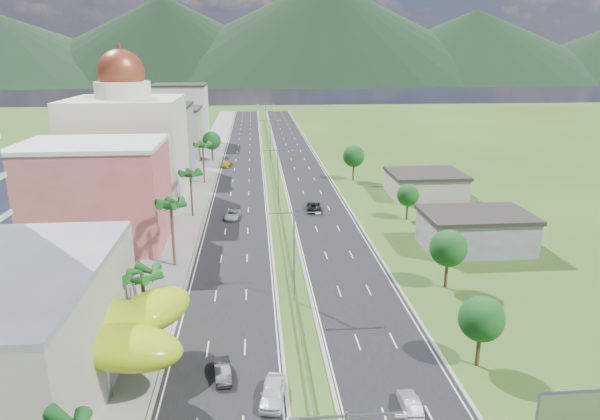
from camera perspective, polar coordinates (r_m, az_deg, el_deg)
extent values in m
plane|color=#2D5119|center=(55.16, 0.19, -14.18)|extent=(500.00, 500.00, 0.00)
cube|color=black|center=(140.13, -6.17, 4.85)|extent=(11.00, 260.00, 0.04)
cube|color=black|center=(140.58, -0.03, 4.98)|extent=(11.00, 260.00, 0.04)
cube|color=gray|center=(140.66, -10.06, 4.75)|extent=(7.00, 260.00, 0.12)
cube|color=gray|center=(122.45, -2.81, 3.51)|extent=(0.08, 216.00, 0.28)
cube|color=gray|center=(223.01, -3.84, 9.33)|extent=(0.10, 0.12, 0.70)
cube|color=gray|center=(28.35, 1.93, -21.26)|extent=(2.88, 0.12, 0.12)
cube|color=gray|center=(28.78, 8.03, -20.78)|extent=(2.88, 0.12, 0.12)
cube|color=silver|center=(29.12, 10.64, -20.66)|extent=(0.60, 0.25, 0.18)
cylinder|color=gray|center=(61.70, -0.63, -5.02)|extent=(0.20, 0.20, 11.00)
cube|color=gray|center=(59.87, -2.02, -0.34)|extent=(2.88, 0.12, 0.12)
cube|color=gray|center=(60.08, 0.72, -0.28)|extent=(2.88, 0.12, 0.12)
cube|color=silver|center=(59.86, -3.25, -0.47)|extent=(0.60, 0.25, 0.18)
cube|color=silver|center=(60.24, 1.93, -0.34)|extent=(0.60, 0.25, 0.18)
cylinder|color=gray|center=(99.93, -2.36, 3.41)|extent=(0.20, 0.20, 11.00)
cube|color=gray|center=(98.81, -3.24, 6.38)|extent=(2.88, 0.12, 0.12)
cube|color=gray|center=(98.93, -1.56, 6.41)|extent=(2.88, 0.12, 0.12)
cube|color=silver|center=(98.80, -3.98, 6.31)|extent=(0.60, 0.25, 0.18)
cube|color=silver|center=(99.03, -0.82, 6.37)|extent=(0.60, 0.25, 0.18)
cylinder|color=gray|center=(144.09, -3.20, 7.45)|extent=(0.20, 0.20, 11.00)
cube|color=gray|center=(143.31, -3.82, 9.53)|extent=(2.88, 0.12, 0.12)
cube|color=gray|center=(143.40, -2.65, 9.56)|extent=(2.88, 0.12, 0.12)
cube|color=silver|center=(143.31, -4.33, 9.48)|extent=(0.60, 0.25, 0.18)
cube|color=silver|center=(143.47, -2.13, 9.53)|extent=(0.60, 0.25, 0.18)
cylinder|color=gray|center=(188.65, -3.65, 9.60)|extent=(0.20, 0.20, 11.00)
cube|color=gray|center=(188.06, -4.12, 11.19)|extent=(2.88, 0.12, 0.12)
cube|color=gray|center=(188.12, -3.23, 11.21)|extent=(2.88, 0.12, 0.12)
cube|color=silver|center=(188.05, -4.52, 11.15)|extent=(0.60, 0.25, 0.18)
cube|color=silver|center=(188.17, -2.83, 11.19)|extent=(0.60, 0.25, 0.18)
cylinder|color=gray|center=(55.87, -25.67, -13.19)|extent=(0.50, 0.50, 4.00)
cylinder|color=gray|center=(49.66, -19.82, -16.37)|extent=(0.50, 0.50, 4.00)
cylinder|color=gray|center=(48.49, -25.53, -17.95)|extent=(0.50, 0.50, 4.00)
cylinder|color=gray|center=(53.35, -16.35, -13.58)|extent=(0.50, 0.50, 4.00)
cube|color=#BC564D|center=(85.26, -20.94, 1.39)|extent=(20.00, 15.00, 15.00)
cube|color=beige|center=(106.52, -17.83, 5.92)|extent=(20.00, 20.00, 20.00)
cylinder|color=beige|center=(105.17, -18.39, 12.08)|extent=(10.00, 10.00, 3.00)
sphere|color=brown|center=(105.02, -18.54, 13.71)|extent=(8.40, 8.40, 8.40)
cube|color=slate|center=(130.81, -15.00, 7.10)|extent=(16.00, 15.00, 16.00)
cube|color=#B8AE97|center=(152.50, -13.58, 7.91)|extent=(16.00, 15.00, 13.00)
cube|color=silver|center=(174.78, -12.56, 9.85)|extent=(16.00, 15.00, 18.00)
cube|color=#D85919|center=(43.14, 27.16, -18.64)|extent=(5.20, 0.35, 3.20)
cube|color=slate|center=(83.16, 18.18, -2.30)|extent=(15.00, 10.00, 5.00)
cube|color=#B8AE97|center=(110.90, 13.23, 2.54)|extent=(14.00, 12.00, 4.40)
cylinder|color=#47301C|center=(56.10, -16.23, -9.99)|extent=(0.36, 0.36, 7.50)
cylinder|color=#47301C|center=(74.03, -13.41, -2.59)|extent=(0.36, 0.36, 9.00)
cylinder|color=#47301C|center=(96.01, -11.50, 1.61)|extent=(0.36, 0.36, 8.00)
cylinder|color=#47301C|center=(120.14, -10.24, 4.86)|extent=(0.36, 0.36, 8.80)
cylinder|color=#47301C|center=(144.97, -9.35, 6.09)|extent=(0.40, 0.40, 4.90)
sphere|color=#19521B|center=(144.45, -9.41, 7.32)|extent=(4.90, 4.90, 4.90)
cylinder|color=#47301C|center=(53.60, 18.51, -13.51)|extent=(0.40, 0.40, 4.20)
sphere|color=#19521B|center=(52.34, 18.78, -10.94)|extent=(4.20, 4.20, 4.20)
cylinder|color=#47301C|center=(68.70, 15.35, -6.24)|extent=(0.40, 0.40, 4.55)
sphere|color=#19521B|center=(67.65, 15.54, -3.95)|extent=(4.55, 4.55, 4.55)
cylinder|color=#47301C|center=(94.80, 11.35, 0.13)|extent=(0.40, 0.40, 3.85)
sphere|color=#19521B|center=(94.14, 11.44, 1.57)|extent=(3.85, 3.85, 3.85)
cylinder|color=#47301C|center=(122.06, 5.71, 4.29)|extent=(0.40, 0.40, 4.90)
sphere|color=#19521B|center=(121.44, 5.75, 5.74)|extent=(4.90, 4.90, 4.90)
imported|color=white|center=(47.22, -2.90, -18.82)|extent=(2.68, 5.06, 1.64)
imported|color=black|center=(50.47, -8.26, -16.62)|extent=(1.89, 4.22, 1.34)
imported|color=#B4B8BC|center=(94.36, -7.20, -0.51)|extent=(2.98, 5.24, 1.38)
imported|color=gold|center=(137.73, -7.89, 4.89)|extent=(2.67, 5.09, 1.41)
imported|color=#9EA0A5|center=(47.09, 11.65, -19.57)|extent=(1.45, 3.93, 1.29)
imported|color=black|center=(98.48, 1.45, 0.40)|extent=(3.11, 5.81, 1.55)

